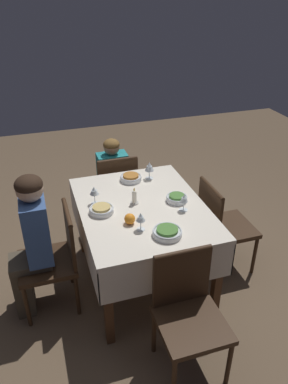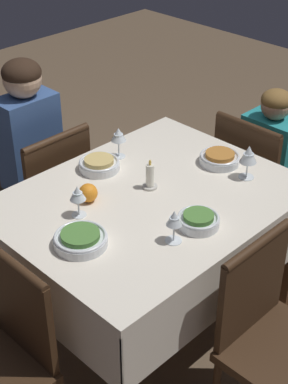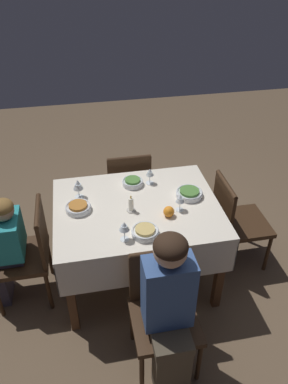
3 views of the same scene
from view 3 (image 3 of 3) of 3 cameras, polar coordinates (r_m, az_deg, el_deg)
The scene contains 18 objects.
ground_plane at distance 3.37m, azimuth -0.93°, elevation -12.54°, with size 8.00×8.00×0.00m, color brown.
dining_table at distance 2.91m, azimuth -1.06°, elevation -3.82°, with size 1.25×0.98×0.77m.
chair_south at distance 2.56m, azimuth 2.87°, elevation -17.02°, with size 0.43×0.43×0.86m.
chair_west at distance 3.03m, azimuth -17.22°, elevation -8.47°, with size 0.43×0.43×0.86m.
chair_east at distance 3.28m, azimuth 13.72°, elevation -3.93°, with size 0.43×0.43×0.86m.
chair_north at distance 3.59m, azimuth -2.46°, elevation 1.10°, with size 0.43×0.43×0.86m.
person_adult_denim at distance 2.32m, azimuth 3.91°, elevation -17.05°, with size 0.30×0.34×1.18m.
person_child_teal at distance 3.03m, azimuth -20.56°, elevation -7.98°, with size 0.33×0.30×0.97m.
bowl_south at distance 2.58m, azimuth 0.28°, elevation -6.03°, with size 0.19×0.19×0.06m.
wine_glass_south at distance 2.49m, azimuth -3.04°, elevation -5.31°, with size 0.07×0.07×0.15m.
bowl_west at distance 2.83m, azimuth -10.00°, elevation -2.32°, with size 0.19×0.19×0.06m.
wine_glass_west at distance 2.91m, azimuth -10.04°, elevation 1.06°, with size 0.08×0.08×0.16m.
bowl_east at distance 2.95m, azimuth 6.92°, elevation -0.18°, with size 0.21×0.21×0.06m.
wine_glass_east at distance 2.76m, azimuth 5.54°, elevation -1.06°, with size 0.07×0.07×0.14m.
bowl_north at distance 3.06m, azimuth -1.75°, elevation 1.53°, with size 0.17×0.17×0.06m.
wine_glass_north at distance 3.04m, azimuth 0.91°, elevation 2.95°, with size 0.07×0.07×0.14m.
candle_centerpiece at distance 2.77m, azimuth -1.99°, elevation -2.06°, with size 0.07×0.07×0.14m.
orange_fruit at distance 2.73m, azimuth 3.79°, elevation -2.99°, with size 0.08×0.08×0.08m, color orange.
Camera 3 is at (-0.37, -2.21, 2.51)m, focal length 35.00 mm.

